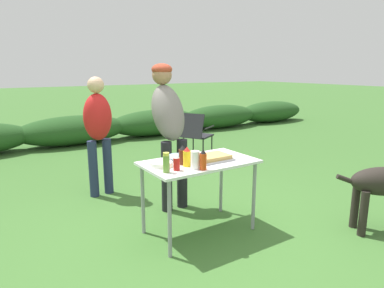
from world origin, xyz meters
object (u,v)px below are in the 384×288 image
at_px(standing_person_in_red_jacket, 98,126).
at_px(food_tray, 211,158).
at_px(folding_table, 199,169).
at_px(plate_stack, 161,164).
at_px(relish_jar, 166,163).
at_px(bbq_sauce_bottle, 183,155).
at_px(mixing_bowl, 177,157).
at_px(hot_sauce_bottle, 203,160).
at_px(ketchup_bottle, 177,163).
at_px(paper_cup_stack, 195,160).
at_px(mustard_bottle, 187,157).
at_px(standing_person_in_olive_jacket, 168,120).
at_px(camp_chair_green_behind_table, 195,132).

bearing_deg(standing_person_in_red_jacket, food_tray, -75.11).
xyz_separation_m(folding_table, food_tray, (0.11, -0.05, 0.10)).
relative_size(plate_stack, relish_jar, 1.19).
relative_size(bbq_sauce_bottle, standing_person_in_red_jacket, 0.12).
distance_m(plate_stack, mixing_bowl, 0.24).
bearing_deg(standing_person_in_red_jacket, hot_sauce_bottle, -84.43).
bearing_deg(ketchup_bottle, food_tray, 12.28).
height_order(plate_stack, standing_person_in_red_jacket, standing_person_in_red_jacket).
relative_size(ketchup_bottle, standing_person_in_red_jacket, 0.09).
height_order(paper_cup_stack, hot_sauce_bottle, hot_sauce_bottle).
height_order(paper_cup_stack, ketchup_bottle, paper_cup_stack).
distance_m(paper_cup_stack, standing_person_in_red_jacket, 1.79).
bearing_deg(hot_sauce_bottle, bbq_sauce_bottle, 104.45).
distance_m(bbq_sauce_bottle, mustard_bottle, 0.08).
bearing_deg(paper_cup_stack, plate_stack, 131.26).
relative_size(food_tray, ketchup_bottle, 2.78).
xyz_separation_m(mustard_bottle, standing_person_in_olive_jacket, (0.28, 0.84, 0.22)).
distance_m(ketchup_bottle, bbq_sauce_bottle, 0.20).
bearing_deg(mustard_bottle, plate_stack, 147.09).
distance_m(plate_stack, standing_person_in_olive_jacket, 0.90).
bearing_deg(mustard_bottle, paper_cup_stack, -82.94).
xyz_separation_m(food_tray, standing_person_in_olive_jacket, (-0.03, 0.80, 0.29)).
distance_m(paper_cup_stack, mustard_bottle, 0.12).
height_order(mustard_bottle, camp_chair_green_behind_table, mustard_bottle).
height_order(paper_cup_stack, relish_jar, relish_jar).
xyz_separation_m(relish_jar, camp_chair_green_behind_table, (2.08, 2.67, -0.36)).
distance_m(mixing_bowl, standing_person_in_red_jacket, 1.46).
distance_m(plate_stack, hot_sauce_bottle, 0.41).
xyz_separation_m(paper_cup_stack, ketchup_bottle, (-0.16, 0.06, -0.01)).
distance_m(relish_jar, mustard_bottle, 0.26).
bearing_deg(standing_person_in_olive_jacket, hot_sauce_bottle, -103.96).
distance_m(relish_jar, hot_sauce_bottle, 0.33).
height_order(mustard_bottle, standing_person_in_red_jacket, standing_person_in_red_jacket).
distance_m(ketchup_bottle, standing_person_in_red_jacket, 1.71).
height_order(mixing_bowl, bbq_sauce_bottle, bbq_sauce_bottle).
distance_m(ketchup_bottle, hot_sauce_bottle, 0.24).
bearing_deg(plate_stack, standing_person_in_red_jacket, 93.52).
height_order(mixing_bowl, relish_jar, relish_jar).
relative_size(mixing_bowl, camp_chair_green_behind_table, 0.25).
xyz_separation_m(food_tray, paper_cup_stack, (-0.29, -0.15, 0.06)).
bearing_deg(standing_person_in_red_jacket, relish_jar, -94.21).
relative_size(food_tray, relish_jar, 2.25).
bearing_deg(bbq_sauce_bottle, plate_stack, 164.88).
bearing_deg(camp_chair_green_behind_table, plate_stack, -69.69).
bearing_deg(hot_sauce_bottle, mixing_bowl, 95.86).
relative_size(mixing_bowl, hot_sauce_bottle, 1.09).
bearing_deg(hot_sauce_bottle, plate_stack, 131.18).
relative_size(standing_person_in_olive_jacket, standing_person_in_red_jacket, 1.10).
relative_size(plate_stack, mixing_bowl, 1.01).
height_order(food_tray, bbq_sauce_bottle, bbq_sauce_bottle).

